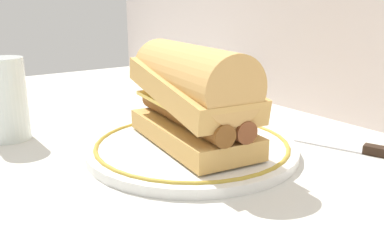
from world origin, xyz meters
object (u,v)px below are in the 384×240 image
plate (192,147)px  salt_shaker (225,83)px  drinking_glass (7,104)px  butter_knife (355,148)px  sausage_sandwich (192,94)px

plate → salt_shaker: size_ratio=3.42×
salt_shaker → drinking_glass: bearing=-92.0°
butter_knife → salt_shaker: bearing=173.9°
sausage_sandwich → drinking_glass: sausage_sandwich is taller
plate → butter_knife: bearing=55.6°
plate → butter_knife: size_ratio=1.77×
sausage_sandwich → butter_knife: bearing=63.3°
salt_shaker → butter_knife: bearing=-6.1°
sausage_sandwich → plate: bearing=173.7°
drinking_glass → sausage_sandwich: bearing=42.0°
sausage_sandwich → butter_knife: (0.12, 0.18, -0.08)m
sausage_sandwich → butter_knife: size_ratio=1.38×
plate → salt_shaker: bearing=131.1°
plate → drinking_glass: 0.28m
salt_shaker → butter_knife: size_ratio=0.52×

